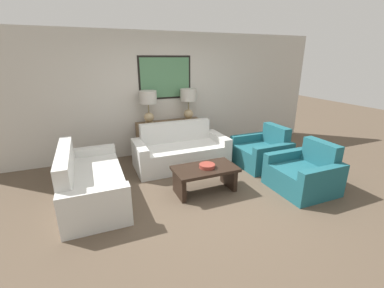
{
  "coord_description": "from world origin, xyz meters",
  "views": [
    {
      "loc": [
        -1.66,
        -3.28,
        2.12
      ],
      "look_at": [
        -0.0,
        0.74,
        0.65
      ],
      "focal_mm": 24.0,
      "sensor_mm": 36.0,
      "label": 1
    }
  ],
  "objects_px": {
    "table_lamp_left": "(148,102)",
    "decorative_bowl": "(207,166)",
    "console_table": "(170,138)",
    "couch_by_side": "(90,182)",
    "table_lamp_right": "(188,99)",
    "coffee_table": "(205,174)",
    "armchair_near_back_wall": "(262,152)",
    "couch_by_back_wall": "(181,152)",
    "armchair_near_camera": "(304,174)"
  },
  "relations": [
    {
      "from": "table_lamp_left",
      "to": "decorative_bowl",
      "type": "bearing_deg",
      "value": -75.96
    },
    {
      "from": "console_table",
      "to": "couch_by_side",
      "type": "relative_size",
      "value": 0.79
    },
    {
      "from": "couch_by_side",
      "to": "decorative_bowl",
      "type": "distance_m",
      "value": 1.84
    },
    {
      "from": "table_lamp_right",
      "to": "couch_by_side",
      "type": "relative_size",
      "value": 0.37
    },
    {
      "from": "table_lamp_right",
      "to": "couch_by_side",
      "type": "distance_m",
      "value": 2.81
    },
    {
      "from": "coffee_table",
      "to": "armchair_near_back_wall",
      "type": "xyz_separation_m",
      "value": [
        1.56,
        0.56,
        -0.04
      ]
    },
    {
      "from": "couch_by_back_wall",
      "to": "armchair_near_camera",
      "type": "height_order",
      "value": "couch_by_back_wall"
    },
    {
      "from": "table_lamp_left",
      "to": "table_lamp_right",
      "type": "relative_size",
      "value": 1.0
    },
    {
      "from": "table_lamp_left",
      "to": "armchair_near_back_wall",
      "type": "relative_size",
      "value": 0.74
    },
    {
      "from": "table_lamp_left",
      "to": "table_lamp_right",
      "type": "height_order",
      "value": "same"
    },
    {
      "from": "table_lamp_left",
      "to": "decorative_bowl",
      "type": "distance_m",
      "value": 2.11
    },
    {
      "from": "couch_by_side",
      "to": "coffee_table",
      "type": "distance_m",
      "value": 1.81
    },
    {
      "from": "couch_by_back_wall",
      "to": "decorative_bowl",
      "type": "distance_m",
      "value": 1.21
    },
    {
      "from": "table_lamp_left",
      "to": "armchair_near_back_wall",
      "type": "bearing_deg",
      "value": -33.51
    },
    {
      "from": "table_lamp_left",
      "to": "armchair_near_back_wall",
      "type": "height_order",
      "value": "table_lamp_left"
    },
    {
      "from": "table_lamp_right",
      "to": "armchair_near_camera",
      "type": "xyz_separation_m",
      "value": [
        1.1,
        -2.46,
        -0.96
      ]
    },
    {
      "from": "couch_by_back_wall",
      "to": "couch_by_side",
      "type": "xyz_separation_m",
      "value": [
        -1.76,
        -0.74,
        0.0
      ]
    },
    {
      "from": "armchair_near_back_wall",
      "to": "armchair_near_camera",
      "type": "relative_size",
      "value": 1.0
    },
    {
      "from": "couch_by_back_wall",
      "to": "armchair_near_camera",
      "type": "distance_m",
      "value": 2.34
    },
    {
      "from": "table_lamp_right",
      "to": "console_table",
      "type": "bearing_deg",
      "value": 180.0
    },
    {
      "from": "table_lamp_right",
      "to": "couch_by_side",
      "type": "xyz_separation_m",
      "value": [
        -2.21,
        -1.45,
        -0.94
      ]
    },
    {
      "from": "table_lamp_left",
      "to": "couch_by_side",
      "type": "xyz_separation_m",
      "value": [
        -1.3,
        -1.45,
        -0.94
      ]
    },
    {
      "from": "table_lamp_right",
      "to": "decorative_bowl",
      "type": "bearing_deg",
      "value": -102.86
    },
    {
      "from": "decorative_bowl",
      "to": "armchair_near_back_wall",
      "type": "xyz_separation_m",
      "value": [
        1.53,
        0.58,
        -0.19
      ]
    },
    {
      "from": "console_table",
      "to": "couch_by_back_wall",
      "type": "height_order",
      "value": "couch_by_back_wall"
    },
    {
      "from": "decorative_bowl",
      "to": "armchair_near_back_wall",
      "type": "bearing_deg",
      "value": 20.61
    },
    {
      "from": "coffee_table",
      "to": "decorative_bowl",
      "type": "distance_m",
      "value": 0.15
    },
    {
      "from": "console_table",
      "to": "decorative_bowl",
      "type": "xyz_separation_m",
      "value": [
        0.02,
        -1.91,
        0.07
      ]
    },
    {
      "from": "couch_by_back_wall",
      "to": "couch_by_side",
      "type": "height_order",
      "value": "same"
    },
    {
      "from": "armchair_near_camera",
      "to": "couch_by_back_wall",
      "type": "bearing_deg",
      "value": 131.59
    },
    {
      "from": "armchair_near_camera",
      "to": "table_lamp_right",
      "type": "bearing_deg",
      "value": 114.07
    },
    {
      "from": "table_lamp_left",
      "to": "armchair_near_camera",
      "type": "relative_size",
      "value": 0.74
    },
    {
      "from": "decorative_bowl",
      "to": "console_table",
      "type": "bearing_deg",
      "value": 90.63
    },
    {
      "from": "console_table",
      "to": "armchair_near_camera",
      "type": "bearing_deg",
      "value": -57.69
    },
    {
      "from": "table_lamp_right",
      "to": "couch_by_back_wall",
      "type": "bearing_deg",
      "value": -122.88
    },
    {
      "from": "couch_by_side",
      "to": "armchair_near_camera",
      "type": "bearing_deg",
      "value": -16.93
    },
    {
      "from": "couch_by_side",
      "to": "armchair_near_back_wall",
      "type": "distance_m",
      "value": 3.31
    },
    {
      "from": "table_lamp_right",
      "to": "decorative_bowl",
      "type": "relative_size",
      "value": 2.71
    },
    {
      "from": "console_table",
      "to": "table_lamp_right",
      "type": "distance_m",
      "value": 0.96
    },
    {
      "from": "couch_by_back_wall",
      "to": "couch_by_side",
      "type": "distance_m",
      "value": 1.91
    },
    {
      "from": "table_lamp_left",
      "to": "armchair_near_back_wall",
      "type": "xyz_separation_m",
      "value": [
        2.01,
        -1.33,
        -0.96
      ]
    },
    {
      "from": "couch_by_back_wall",
      "to": "armchair_near_camera",
      "type": "relative_size",
      "value": 1.97
    },
    {
      "from": "couch_by_side",
      "to": "decorative_bowl",
      "type": "bearing_deg",
      "value": -14.47
    },
    {
      "from": "table_lamp_left",
      "to": "couch_by_side",
      "type": "bearing_deg",
      "value": -131.93
    },
    {
      "from": "console_table",
      "to": "table_lamp_left",
      "type": "height_order",
      "value": "table_lamp_left"
    },
    {
      "from": "console_table",
      "to": "table_lamp_right",
      "type": "bearing_deg",
      "value": -0.0
    },
    {
      "from": "couch_by_side",
      "to": "armchair_near_camera",
      "type": "xyz_separation_m",
      "value": [
        3.31,
        -1.01,
        -0.02
      ]
    },
    {
      "from": "couch_by_side",
      "to": "armchair_near_back_wall",
      "type": "height_order",
      "value": "couch_by_side"
    },
    {
      "from": "console_table",
      "to": "armchair_near_back_wall",
      "type": "distance_m",
      "value": 2.05
    },
    {
      "from": "couch_by_back_wall",
      "to": "coffee_table",
      "type": "distance_m",
      "value": 1.19
    }
  ]
}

